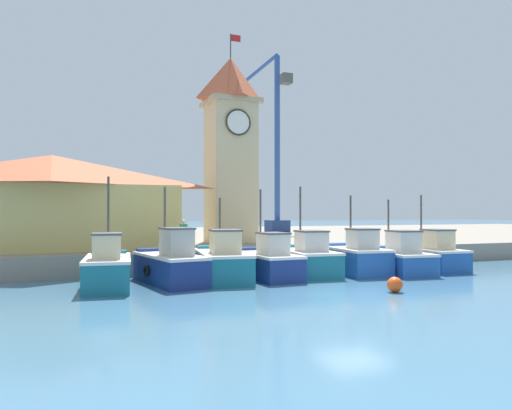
{
  "coord_description": "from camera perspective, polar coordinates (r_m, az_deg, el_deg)",
  "views": [
    {
      "loc": [
        -10.29,
        -16.14,
        3.09
      ],
      "look_at": [
        0.14,
        10.25,
        3.5
      ],
      "focal_mm": 35.0,
      "sensor_mm": 36.0,
      "label": 1
    }
  ],
  "objects": [
    {
      "name": "fishing_boat_mid_right",
      "position": [
        25.61,
        11.35,
        -5.92
      ],
      "size": [
        2.39,
        4.36,
        3.95
      ],
      "color": "#2356A8",
      "rests_on": "ground"
    },
    {
      "name": "fishing_boat_mid_left",
      "position": [
        23.51,
        1.16,
        -6.55
      ],
      "size": [
        2.04,
        4.83,
        4.19
      ],
      "color": "navy",
      "rests_on": "ground"
    },
    {
      "name": "fishing_boat_left_outer",
      "position": [
        21.99,
        -9.79,
        -6.72
      ],
      "size": [
        2.54,
        5.08,
        4.21
      ],
      "color": "navy",
      "rests_on": "ground"
    },
    {
      "name": "fishing_boat_center",
      "position": [
        24.86,
        5.65,
        -6.17
      ],
      "size": [
        2.46,
        4.95,
        4.38
      ],
      "color": "#196B7F",
      "rests_on": "ground"
    },
    {
      "name": "port_crane_near",
      "position": [
        50.67,
        2.24,
        4.95
      ],
      "size": [
        3.77,
        9.64,
        18.11
      ],
      "color": "navy",
      "rests_on": "quay_wharf"
    },
    {
      "name": "fishing_boat_left_inner",
      "position": [
        22.8,
        -3.89,
        -6.56
      ],
      "size": [
        2.74,
        5.27,
        3.76
      ],
      "color": "#196B7F",
      "rests_on": "ground"
    },
    {
      "name": "fishing_boat_far_left",
      "position": [
        21.22,
        -16.62,
        -6.99
      ],
      "size": [
        2.33,
        4.63,
        4.58
      ],
      "color": "#196B7F",
      "rests_on": "ground"
    },
    {
      "name": "clock_tower",
      "position": [
        33.38,
        -2.93,
        7.02
      ],
      "size": [
        3.38,
        3.38,
        13.9
      ],
      "color": "beige",
      "rests_on": "quay_wharf"
    },
    {
      "name": "quay_wharf",
      "position": [
        45.64,
        -8.52,
        -4.02
      ],
      "size": [
        120.0,
        40.0,
        1.08
      ],
      "primitive_type": "cube",
      "color": "gray",
      "rests_on": "ground"
    },
    {
      "name": "warehouse_left",
      "position": [
        29.48,
        -22.31,
        0.43
      ],
      "size": [
        13.38,
        6.89,
        5.14
      ],
      "color": "tan",
      "rests_on": "quay_wharf"
    },
    {
      "name": "ground_plane",
      "position": [
        19.39,
        10.98,
        -9.98
      ],
      "size": [
        300.0,
        300.0,
        0.0
      ],
      "primitive_type": "plane",
      "color": "teal"
    },
    {
      "name": "mooring_buoy",
      "position": [
        20.13,
        15.58,
        -8.76
      ],
      "size": [
        0.6,
        0.6,
        0.6
      ],
      "primitive_type": "sphere",
      "color": "#E54C19",
      "rests_on": "ground"
    },
    {
      "name": "fishing_boat_right_outer",
      "position": [
        28.46,
        19.14,
        -5.5
      ],
      "size": [
        2.25,
        4.8,
        4.04
      ],
      "color": "#2356A8",
      "rests_on": "ground"
    },
    {
      "name": "dock_worker_near_tower",
      "position": [
        26.0,
        -8.26,
        -3.37
      ],
      "size": [
        0.34,
        0.22,
        1.62
      ],
      "color": "#33333D",
      "rests_on": "quay_wharf"
    },
    {
      "name": "fishing_boat_right_inner",
      "position": [
        26.5,
        15.65,
        -5.91
      ],
      "size": [
        2.58,
        5.07,
        3.75
      ],
      "color": "#2356A8",
      "rests_on": "ground"
    }
  ]
}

